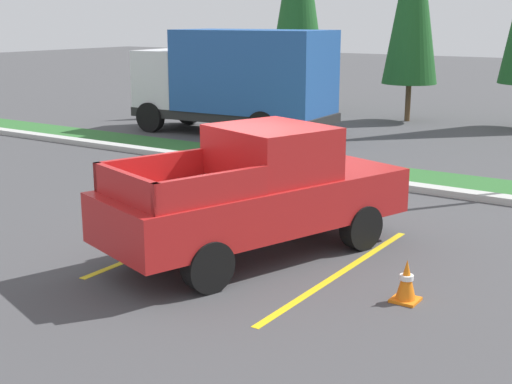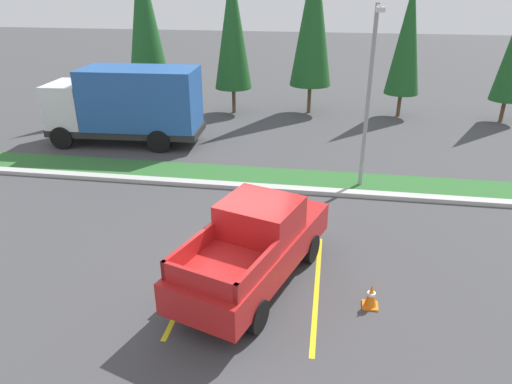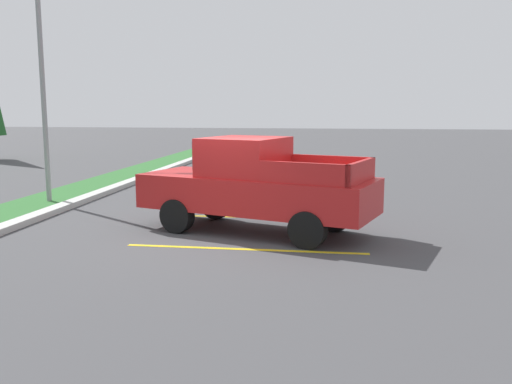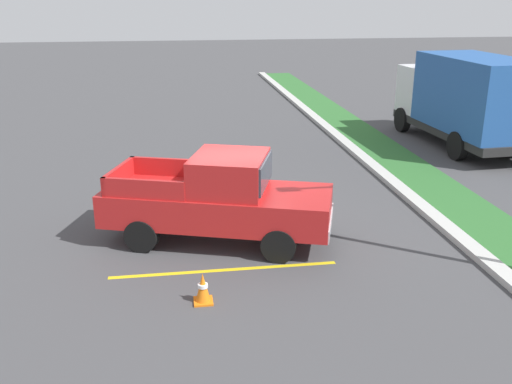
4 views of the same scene
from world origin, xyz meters
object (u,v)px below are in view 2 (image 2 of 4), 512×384
Objects in this scene: cypress_tree_right_inner at (408,38)px; traffic_cone at (371,296)px; cargo_truck_distant at (127,103)px; cypress_tree_left_inner at (232,28)px; cypress_tree_leftmost at (144,16)px; street_light at (370,87)px; pickup_truck_main at (255,245)px; cypress_tree_center at (313,17)px.

cypress_tree_right_inner is 11.61× the size of traffic_cone.
cypress_tree_left_inner reaches higher than cargo_truck_distant.
street_light is at bearing -40.10° from cypress_tree_leftmost.
street_light is 11.65m from cypress_tree_left_inner.
cypress_tree_left_inner reaches higher than traffic_cone.
pickup_truck_main is 16.68m from cypress_tree_left_inner.
cypress_tree_leftmost reaches higher than street_light.
cypress_tree_center is (-2.45, 10.22, 1.43)m from street_light.
cypress_tree_center is at bearing 9.12° from cypress_tree_left_inner.
cypress_tree_left_inner is at bearing 124.71° from street_light.
cargo_truck_distant is at bearing 134.34° from traffic_cone.
cypress_tree_left_inner reaches higher than street_light.
cypress_tree_center reaches higher than cypress_tree_right_inner.
cypress_tree_leftmost is at bearing 139.90° from street_light.
cypress_tree_leftmost is at bearing -176.58° from cypress_tree_center.
street_light is 7.66m from traffic_cone.
cargo_truck_distant is 0.89× the size of cypress_tree_left_inner.
cargo_truck_distant is 7.53m from cypress_tree_left_inner.
cypress_tree_center is 1.24× the size of cypress_tree_right_inner.
cypress_tree_left_inner is (3.58, 6.04, 2.72)m from cargo_truck_distant.
cypress_tree_left_inner is 0.90× the size of cypress_tree_center.
cypress_tree_right_inner is 17.70m from traffic_cone.
cypress_tree_center is 17.92m from traffic_cone.
street_light is 10.53m from cypress_tree_right_inner.
pickup_truck_main is at bearing -107.70° from cypress_tree_right_inner.
street_light is 0.72× the size of cypress_tree_center.
cargo_truck_distant is 11.51× the size of traffic_cone.
traffic_cone is at bearing -55.33° from cypress_tree_leftmost.
cypress_tree_right_inner is (9.07, 0.68, -0.47)m from cypress_tree_left_inner.
traffic_cone is (11.45, -16.56, -4.79)m from cypress_tree_leftmost.
cypress_tree_leftmost is 9.06m from cypress_tree_center.
traffic_cone is at bearing -11.67° from pickup_truck_main.
cypress_tree_leftmost is at bearing -177.74° from cypress_tree_right_inner.
traffic_cone is at bearing -68.19° from cypress_tree_left_inner.
pickup_truck_main is 0.80× the size of cargo_truck_distant.
traffic_cone is at bearing -98.31° from cypress_tree_right_inner.
pickup_truck_main is 0.72× the size of cypress_tree_left_inner.
cypress_tree_left_inner is 18.20m from traffic_cone.
cypress_tree_center is at bearing -179.87° from cypress_tree_right_inner.
cypress_tree_center is (9.05, 0.54, 0.01)m from cypress_tree_leftmost.
cargo_truck_distant is 14.50m from cypress_tree_right_inner.
cargo_truck_distant is (-7.38, 9.82, 0.81)m from pickup_truck_main.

